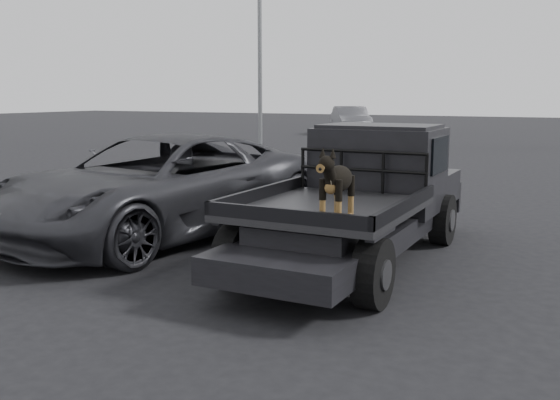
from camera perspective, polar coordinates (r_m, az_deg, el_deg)
The scene contains 7 objects.
ground at distance 7.45m, azimuth 0.50°, elevation -7.78°, with size 120.00×120.00×0.00m, color black.
flatbed_ute at distance 8.44m, azimuth 6.91°, elevation -2.53°, with size 2.00×5.40×0.92m, color black, non-canonical shape.
ute_cab at distance 9.19m, azimuth 9.08°, elevation 4.09°, with size 1.72×1.30×0.88m, color black, non-canonical shape.
headache_rack at distance 8.51m, azimuth 7.48°, elevation 2.57°, with size 1.80×0.08×0.55m, color black, non-canonical shape.
dog at distance 6.59m, azimuth 5.27°, elevation 1.40°, with size 0.32×0.60×0.74m, color black, non-canonical shape.
parked_suv at distance 10.02m, azimuth -10.97°, elevation 1.26°, with size 2.65×5.75×1.60m, color #2D2D32.
distant_car_a at distance 34.98m, azimuth 6.49°, elevation 7.22°, with size 1.67×4.79×1.58m, color #505055.
Camera 1 is at (3.19, -6.35, 2.23)m, focal length 40.00 mm.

